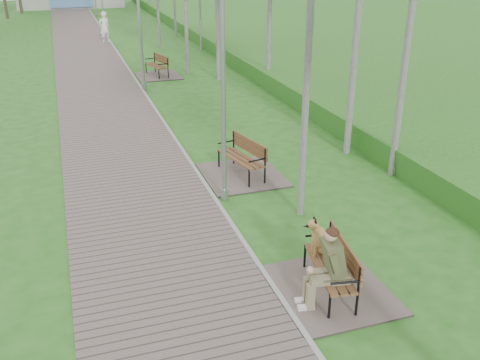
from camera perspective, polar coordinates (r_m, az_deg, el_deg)
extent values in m
plane|color=#29631D|center=(9.96, 3.52, -11.34)|extent=(120.00, 120.00, 0.00)
cube|color=#71625B|center=(29.61, -15.72, 11.84)|extent=(3.50, 67.00, 0.04)
cube|color=#999993|center=(29.74, -12.30, 12.24)|extent=(0.10, 67.00, 0.05)
cube|color=#458B31|center=(31.92, 10.51, 13.10)|extent=(14.00, 70.00, 1.60)
cube|color=#71625B|center=(9.98, 9.57, -11.45)|extent=(2.01, 2.23, 0.04)
cube|color=brown|center=(9.69, 9.50, -9.18)|extent=(0.78, 1.73, 0.04)
cube|color=brown|center=(9.61, 11.15, -7.50)|extent=(0.33, 1.65, 0.37)
cube|color=#71625B|center=(14.44, 0.26, 0.54)|extent=(2.05, 2.28, 0.04)
cube|color=brown|center=(14.23, 0.07, 2.33)|extent=(0.87, 1.78, 0.05)
cube|color=brown|center=(14.26, 1.01, 3.69)|extent=(0.42, 1.68, 0.38)
cube|color=#71625B|center=(26.12, -8.73, 10.93)|extent=(1.99, 2.21, 0.04)
cube|color=brown|center=(26.01, -8.91, 11.95)|extent=(0.86, 1.73, 0.04)
cube|color=brown|center=(26.06, -8.40, 12.67)|extent=(0.42, 1.62, 0.36)
cylinder|color=#93959A|center=(13.04, -1.66, -1.53)|extent=(0.19, 0.19, 0.29)
cylinder|color=#93959A|center=(12.24, -1.78, 8.11)|extent=(0.12, 0.12, 4.83)
cylinder|color=#93959A|center=(23.63, -10.17, 9.82)|extent=(0.21, 0.21, 0.31)
cylinder|color=#93959A|center=(23.18, -10.63, 15.73)|extent=(0.13, 0.13, 5.24)
cylinder|color=#93959A|center=(43.03, -14.27, 15.65)|extent=(0.17, 0.17, 0.26)
cylinder|color=#93959A|center=(49.90, -15.05, 16.64)|extent=(0.20, 0.20, 0.30)
imported|color=white|center=(36.04, -14.27, 15.52)|extent=(0.81, 0.66, 1.91)
cylinder|color=silver|center=(11.20, 7.49, 16.95)|extent=(0.18, 0.18, 8.85)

